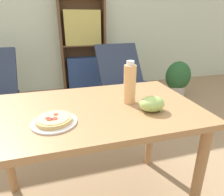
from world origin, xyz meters
TOP-DOWN VIEW (x-y plane):
  - ground_plane at (0.00, 0.00)m, footprint 14.00×14.00m
  - wall_back at (0.00, 2.62)m, footprint 8.00×0.05m
  - dining_table at (-0.02, -0.08)m, footprint 1.25×0.74m
  - pizza_on_plate at (-0.21, -0.21)m, footprint 0.22×0.22m
  - grape_bunch at (0.31, -0.21)m, footprint 0.14×0.12m
  - drink_bottle at (0.23, -0.06)m, footprint 0.07×0.07m
  - lounge_chair_far at (0.75, 1.55)m, footprint 0.69×0.79m
  - bookshelf at (0.32, 2.47)m, footprint 0.78×0.25m
  - potted_plant_floor at (1.72, 1.62)m, footprint 0.41×0.35m

SIDE VIEW (x-z plane):
  - ground_plane at x=0.00m, z-range 0.00..0.00m
  - lounge_chair_far at x=0.75m, z-range -0.15..0.73m
  - potted_plant_floor at x=1.72m, z-range 0.02..0.62m
  - dining_table at x=-0.02m, z-range 0.27..1.04m
  - bookshelf at x=0.32m, z-range -0.07..1.53m
  - pizza_on_plate at x=-0.21m, z-range 0.76..0.80m
  - grape_bunch at x=0.31m, z-range 0.76..0.85m
  - drink_bottle at x=0.23m, z-range 0.76..1.01m
  - wall_back at x=0.00m, z-range 0.00..2.60m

